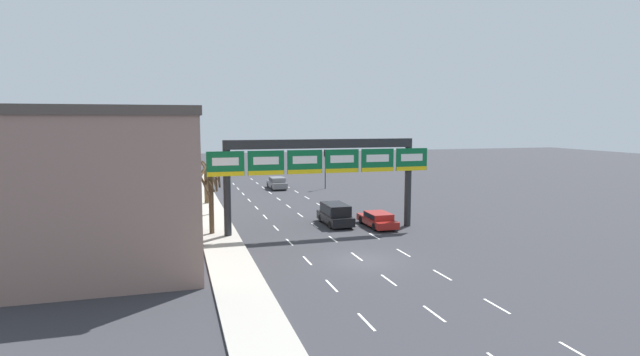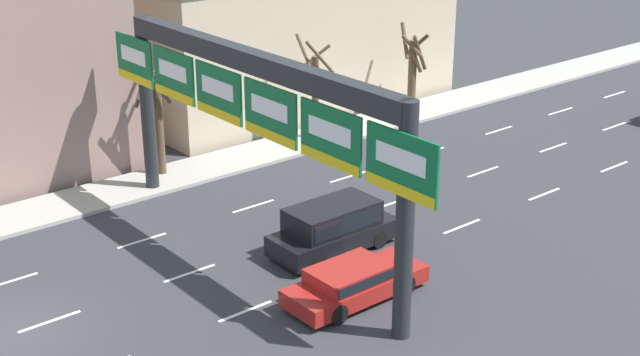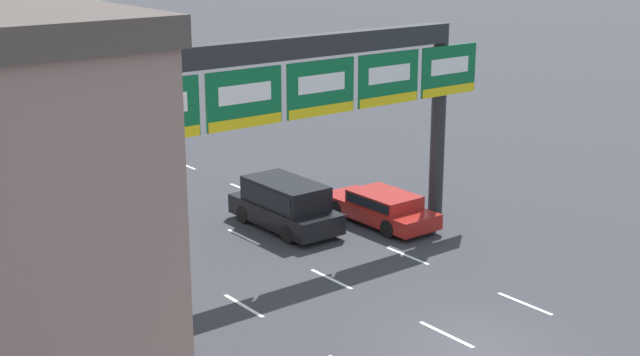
{
  "view_description": "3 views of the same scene",
  "coord_description": "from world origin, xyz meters",
  "px_view_note": "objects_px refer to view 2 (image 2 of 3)",
  "views": [
    {
      "loc": [
        -11.09,
        -28.42,
        8.68
      ],
      "look_at": [
        0.03,
        9.51,
        4.18
      ],
      "focal_mm": 28.0,
      "sensor_mm": 36.0,
      "label": 1
    },
    {
      "loc": [
        23.62,
        -7.64,
        14.18
      ],
      "look_at": [
        0.75,
        11.12,
        2.43
      ],
      "focal_mm": 50.0,
      "sensor_mm": 36.0,
      "label": 2
    },
    {
      "loc": [
        -16.39,
        -14.29,
        10.76
      ],
      "look_at": [
        0.72,
        7.5,
        2.86
      ],
      "focal_mm": 50.0,
      "sensor_mm": 36.0,
      "label": 3
    }
  ],
  "objects_px": {
    "tree_bare_closest": "(315,86)",
    "tree_bare_third": "(157,113)",
    "car_red": "(353,281)",
    "sign_gantry": "(250,101)",
    "suv_black": "(333,225)",
    "tree_bare_second": "(413,68)"
  },
  "relations": [
    {
      "from": "sign_gantry",
      "to": "car_red",
      "type": "distance_m",
      "value": 6.93
    },
    {
      "from": "suv_black",
      "to": "tree_bare_second",
      "type": "xyz_separation_m",
      "value": [
        -9.7,
        13.56,
        1.52
      ]
    },
    {
      "from": "suv_black",
      "to": "tree_bare_closest",
      "type": "bearing_deg",
      "value": 143.95
    },
    {
      "from": "suv_black",
      "to": "tree_bare_second",
      "type": "bearing_deg",
      "value": 125.59
    },
    {
      "from": "tree_bare_closest",
      "to": "tree_bare_second",
      "type": "xyz_separation_m",
      "value": [
        0.03,
        6.47,
        -0.18
      ]
    },
    {
      "from": "tree_bare_second",
      "to": "car_red",
      "type": "bearing_deg",
      "value": -50.1
    },
    {
      "from": "suv_black",
      "to": "car_red",
      "type": "distance_m",
      "value": 3.6
    },
    {
      "from": "sign_gantry",
      "to": "suv_black",
      "type": "distance_m",
      "value": 5.37
    },
    {
      "from": "tree_bare_third",
      "to": "tree_bare_second",
      "type": "bearing_deg",
      "value": 87.8
    },
    {
      "from": "car_red",
      "to": "tree_bare_second",
      "type": "bearing_deg",
      "value": 129.9
    },
    {
      "from": "suv_black",
      "to": "tree_bare_closest",
      "type": "distance_m",
      "value": 12.16
    },
    {
      "from": "car_red",
      "to": "tree_bare_closest",
      "type": "bearing_deg",
      "value": 145.42
    },
    {
      "from": "tree_bare_closest",
      "to": "tree_bare_third",
      "type": "distance_m",
      "value": 8.16
    },
    {
      "from": "sign_gantry",
      "to": "car_red",
      "type": "bearing_deg",
      "value": 4.66
    },
    {
      "from": "car_red",
      "to": "tree_bare_closest",
      "type": "height_order",
      "value": "tree_bare_closest"
    },
    {
      "from": "sign_gantry",
      "to": "suv_black",
      "type": "xyz_separation_m",
      "value": [
        1.76,
        2.17,
        -4.58
      ]
    },
    {
      "from": "sign_gantry",
      "to": "car_red",
      "type": "relative_size",
      "value": 3.68
    },
    {
      "from": "tree_bare_closest",
      "to": "sign_gantry",
      "type": "bearing_deg",
      "value": -49.26
    },
    {
      "from": "tree_bare_closest",
      "to": "car_red",
      "type": "bearing_deg",
      "value": -34.58
    },
    {
      "from": "tree_bare_closest",
      "to": "tree_bare_second",
      "type": "bearing_deg",
      "value": 89.74
    },
    {
      "from": "tree_bare_second",
      "to": "sign_gantry",
      "type": "bearing_deg",
      "value": -63.21
    },
    {
      "from": "car_red",
      "to": "tree_bare_second",
      "type": "relative_size",
      "value": 1.03
    }
  ]
}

